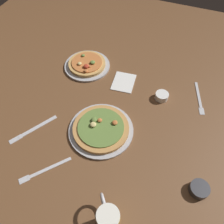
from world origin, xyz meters
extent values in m
cube|color=brown|center=(0.00, 0.00, -0.01)|extent=(2.40, 2.40, 0.03)
cylinder|color=#B2B2B7|center=(-0.01, -0.11, 0.01)|extent=(0.31, 0.31, 0.01)
cylinder|color=tan|center=(-0.01, -0.11, 0.02)|extent=(0.27, 0.27, 0.02)
cylinder|color=olive|center=(-0.01, -0.11, 0.03)|extent=(0.22, 0.22, 0.01)
ellipsoid|color=#C67038|center=(0.04, -0.07, 0.04)|extent=(0.03, 0.03, 0.01)
ellipsoid|color=#C67038|center=(-0.03, -0.08, 0.04)|extent=(0.02, 0.02, 0.01)
ellipsoid|color=olive|center=(-0.06, -0.09, 0.04)|extent=(0.03, 0.03, 0.01)
ellipsoid|color=#DBC67A|center=(-0.05, -0.12, 0.04)|extent=(0.03, 0.03, 0.01)
cylinder|color=#B2B2B7|center=(-0.27, 0.28, 0.01)|extent=(0.27, 0.27, 0.01)
cylinder|color=tan|center=(-0.27, 0.28, 0.02)|extent=(0.22, 0.22, 0.02)
cylinder|color=#C67038|center=(-0.27, 0.28, 0.03)|extent=(0.18, 0.18, 0.01)
ellipsoid|color=olive|center=(-0.23, 0.28, 0.04)|extent=(0.03, 0.03, 0.01)
ellipsoid|color=olive|center=(-0.31, 0.31, 0.04)|extent=(0.02, 0.02, 0.01)
ellipsoid|color=#C67038|center=(-0.24, 0.20, 0.04)|extent=(0.02, 0.02, 0.01)
ellipsoid|color=#C67038|center=(-0.23, 0.24, 0.04)|extent=(0.02, 0.02, 0.01)
ellipsoid|color=#DBC67A|center=(-0.30, 0.24, 0.04)|extent=(0.02, 0.02, 0.01)
ellipsoid|color=#B73823|center=(-0.25, 0.23, 0.04)|extent=(0.03, 0.03, 0.02)
cylinder|color=gold|center=(0.17, -0.48, 0.07)|extent=(0.08, 0.08, 0.15)
cylinder|color=white|center=(0.17, -0.48, 0.16)|extent=(0.08, 0.08, 0.01)
torus|color=silver|center=(0.14, -0.44, 0.07)|extent=(0.07, 0.08, 0.10)
cylinder|color=white|center=(0.21, 0.20, 0.02)|extent=(0.07, 0.07, 0.03)
cylinder|color=#333338|center=(0.46, -0.23, 0.02)|extent=(0.08, 0.08, 0.03)
cube|color=white|center=(-0.02, 0.23, 0.00)|extent=(0.13, 0.16, 0.01)
cube|color=silver|center=(0.39, 0.29, 0.00)|extent=(0.07, 0.18, 0.01)
cube|color=silver|center=(0.42, 0.19, 0.00)|extent=(0.04, 0.05, 0.00)
cube|color=silver|center=(-0.31, -0.20, 0.00)|extent=(0.12, 0.18, 0.01)
cube|color=silver|center=(-0.37, -0.30, 0.00)|extent=(0.05, 0.06, 0.00)
cube|color=silver|center=(-0.14, -0.36, 0.00)|extent=(0.14, 0.15, 0.01)
cube|color=silver|center=(-0.22, -0.45, 0.00)|extent=(0.05, 0.05, 0.00)
camera|label=1|loc=(0.24, -0.61, 0.91)|focal=35.81mm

